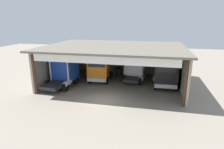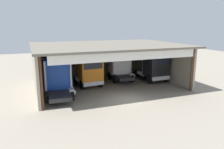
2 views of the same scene
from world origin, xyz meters
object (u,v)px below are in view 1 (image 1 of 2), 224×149
truck_white_center_right_bay (135,67)px  tool_cart (119,72)px  truck_blue_center_bay (64,70)px  truck_black_yard_outside (166,73)px  truck_orange_right_bay (99,68)px  oil_drum (124,71)px

truck_white_center_right_bay → tool_cart: 3.60m
truck_blue_center_bay → truck_black_yard_outside: 11.88m
truck_black_yard_outside → tool_cart: 7.68m
truck_orange_right_bay → tool_cart: truck_orange_right_bay is taller
oil_drum → truck_blue_center_bay: bearing=-132.7°
truck_blue_center_bay → truck_black_yard_outside: size_ratio=1.09×
truck_blue_center_bay → truck_white_center_right_bay: (8.07, 3.54, -0.03)m
truck_black_yard_outside → oil_drum: truck_black_yard_outside is taller
truck_orange_right_bay → oil_drum: truck_orange_right_bay is taller
truck_orange_right_bay → oil_drum: 5.32m
oil_drum → tool_cart: (-0.54, -0.89, 0.04)m
oil_drum → truck_orange_right_bay: bearing=-118.4°
truck_blue_center_bay → truck_white_center_right_bay: 8.81m
truck_blue_center_bay → tool_cart: bearing=50.1°
truck_black_yard_outside → oil_drum: 7.81m
truck_blue_center_bay → truck_orange_right_bay: bearing=34.3°
truck_blue_center_bay → truck_black_yard_outside: same height
truck_blue_center_bay → truck_orange_right_bay: (3.68, 2.12, -0.04)m
truck_black_yard_outside → tool_cart: (-6.22, 4.28, -1.40)m
tool_cart → truck_blue_center_bay: bearing=-134.2°
truck_blue_center_bay → truck_black_yard_outside: bearing=11.4°
truck_black_yard_outside → truck_orange_right_bay: bearing=-5.4°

